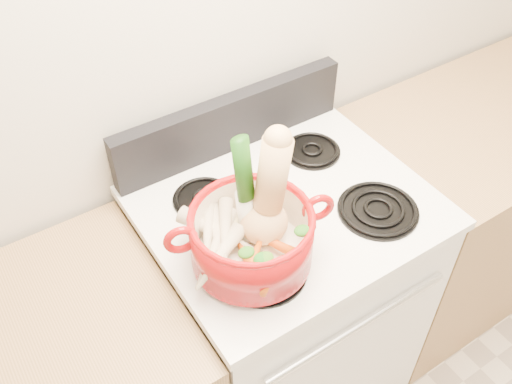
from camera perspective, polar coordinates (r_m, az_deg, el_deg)
wall_back at (r=1.61m, az=-3.76°, el=15.21°), size 3.50×0.02×2.60m
stove_body at (r=1.97m, az=2.63°, el=-11.18°), size 0.76×0.65×0.92m
cooktop at (r=1.60m, az=3.17°, el=-1.52°), size 0.78×0.67×0.03m
control_backsplash at (r=1.72m, az=-2.51°, el=6.95°), size 0.76×0.05×0.18m
oven_handle at (r=1.57m, az=10.33°, el=-12.98°), size 0.60×0.02×0.02m
counter_right at (r=2.55m, az=22.70°, el=0.41°), size 1.36×0.65×0.90m
burner_front_left at (r=1.43m, az=0.68°, el=-7.72°), size 0.22×0.22×0.02m
burner_front_right at (r=1.60m, az=12.12°, el=-1.68°), size 0.22×0.22×0.02m
burner_back_left at (r=1.60m, az=-5.27°, el=-0.57°), size 0.17×0.17×0.02m
burner_back_right at (r=1.75m, az=5.63°, el=4.22°), size 0.17×0.17×0.02m
dutch_oven at (r=1.38m, az=-0.45°, el=-4.57°), size 0.37×0.37×0.15m
pot_handle_left at (r=1.32m, az=-7.52°, el=-4.78°), size 0.09×0.04×0.08m
pot_handle_right at (r=1.39m, az=6.23°, el=-1.57°), size 0.09×0.04×0.08m
squash at (r=1.33m, az=0.87°, el=-0.19°), size 0.18×0.15×0.32m
leek at (r=1.34m, az=-1.01°, el=0.16°), size 0.06×0.09×0.31m
ginger at (r=1.44m, az=-2.09°, el=-3.07°), size 0.11×0.09×0.05m
parsnip_0 at (r=1.38m, az=-3.59°, el=-5.55°), size 0.13×0.25×0.07m
parsnip_1 at (r=1.38m, az=-4.12°, el=-5.57°), size 0.21×0.18×0.07m
parsnip_2 at (r=1.41m, az=-3.90°, el=-3.85°), size 0.15×0.21×0.06m
parsnip_3 at (r=1.35m, az=-3.73°, el=-6.48°), size 0.19×0.12×0.06m
parsnip_4 at (r=1.40m, az=-4.84°, el=-3.81°), size 0.14×0.19×0.06m
parsnip_5 at (r=1.38m, az=-3.10°, el=-4.33°), size 0.15×0.20×0.06m
carrot_0 at (r=1.36m, az=-0.71°, el=-7.18°), size 0.06×0.17×0.05m
carrot_1 at (r=1.35m, az=-0.36°, el=-7.64°), size 0.05×0.16×0.05m
carrot_2 at (r=1.39m, az=1.47°, el=-5.07°), size 0.10×0.16×0.04m
carrot_3 at (r=1.36m, az=-0.05°, el=-6.20°), size 0.12×0.11×0.04m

